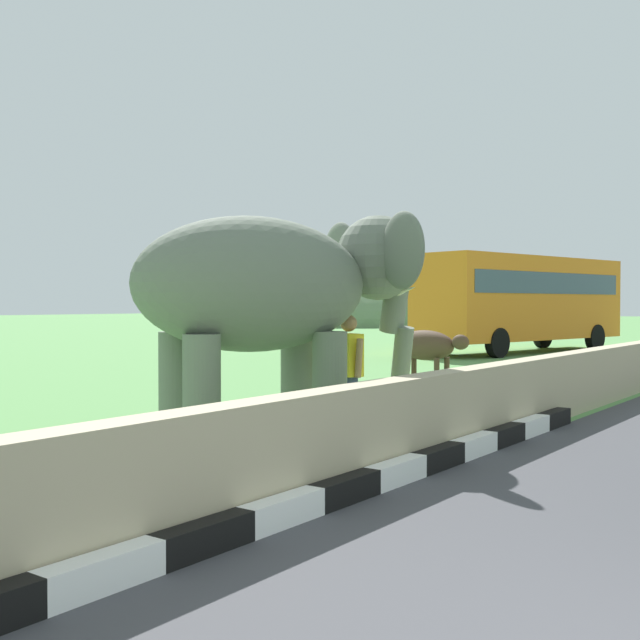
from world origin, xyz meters
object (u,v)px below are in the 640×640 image
(cow_near, at_px, (427,347))
(bus_orange, at_px, (523,296))
(elephant, at_px, (279,289))
(person_handler, at_px, (349,368))

(cow_near, bearing_deg, bus_orange, 12.72)
(elephant, relative_size, bus_orange, 0.40)
(bus_orange, height_order, cow_near, bus_orange)
(elephant, bearing_deg, cow_near, 14.22)
(person_handler, bearing_deg, cow_near, 19.32)
(elephant, xyz_separation_m, bus_orange, (20.01, 4.72, 0.09))
(elephant, distance_m, bus_orange, 20.55)
(elephant, relative_size, cow_near, 2.09)
(person_handler, distance_m, cow_near, 6.66)
(person_handler, height_order, cow_near, person_handler)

